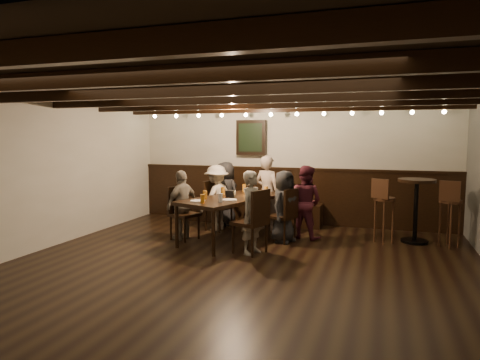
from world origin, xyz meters
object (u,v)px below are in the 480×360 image
(person_bench_left, at_px, (226,194))
(person_right_far, at_px, (252,212))
(person_right_near, at_px, (284,206))
(person_left_far, at_px, (182,205))
(high_top_table, at_px, (416,201))
(bar_stool_left, at_px, (384,219))
(dining_table, at_px, (232,201))
(chair_right_near, at_px, (282,225))
(person_left_near, at_px, (217,198))
(chair_right_far, at_px, (251,234))
(bar_stool_right, at_px, (449,222))
(chair_left_far, at_px, (184,223))
(person_bench_centre, at_px, (267,193))
(chair_left_near, at_px, (218,215))
(person_bench_right, at_px, (305,202))

(person_bench_left, xyz_separation_m, person_right_far, (1.11, -1.82, -0.00))
(person_right_near, bearing_deg, person_left_far, 120.96)
(high_top_table, relative_size, bar_stool_left, 0.99)
(person_left_far, bearing_deg, bar_stool_left, 123.10)
(person_bench_left, height_order, bar_stool_left, person_bench_left)
(dining_table, xyz_separation_m, chair_right_near, (0.83, 0.19, -0.41))
(person_left_near, distance_m, bar_stool_left, 3.02)
(dining_table, xyz_separation_m, person_right_near, (0.86, 0.18, -0.08))
(chair_right_far, bearing_deg, person_left_near, 58.54)
(high_top_table, xyz_separation_m, bar_stool_right, (0.50, -0.16, -0.30))
(chair_left_far, height_order, high_top_table, high_top_table)
(dining_table, bearing_deg, person_bench_centre, 90.00)
(chair_left_near, height_order, person_right_near, person_right_near)
(person_bench_centre, distance_m, high_top_table, 2.61)
(person_bench_left, height_order, person_right_far, person_bench_left)
(chair_left_far, bearing_deg, chair_left_near, -179.97)
(dining_table, bearing_deg, person_right_near, 30.96)
(person_right_near, xyz_separation_m, high_top_table, (2.10, 0.67, 0.10))
(dining_table, height_order, person_bench_centre, person_bench_centre)
(chair_right_near, height_order, person_right_far, person_right_far)
(person_bench_left, bearing_deg, bar_stool_left, -170.33)
(person_bench_centre, distance_m, person_bench_right, 0.92)
(person_left_far, bearing_deg, person_right_near, 120.96)
(chair_left_near, height_order, person_bench_left, person_bench_left)
(person_bench_right, height_order, person_left_near, person_bench_right)
(dining_table, xyz_separation_m, person_bench_centre, (0.35, 0.99, 0.02))
(person_bench_centre, bearing_deg, person_left_near, 38.66)
(person_bench_centre, bearing_deg, chair_left_far, 64.38)
(person_left_far, xyz_separation_m, high_top_table, (3.81, 1.02, 0.10))
(chair_right_near, distance_m, high_top_table, 2.27)
(chair_right_far, distance_m, person_left_far, 1.50)
(chair_left_near, relative_size, bar_stool_right, 0.86)
(person_right_near, distance_m, bar_stool_left, 1.67)
(person_bench_right, height_order, person_right_far, person_bench_right)
(person_left_far, distance_m, person_right_far, 1.50)
(person_bench_centre, bearing_deg, person_left_far, 63.43)
(dining_table, bearing_deg, chair_right_near, 32.03)
(person_bench_centre, relative_size, person_bench_right, 1.11)
(person_bench_centre, height_order, bar_stool_left, person_bench_centre)
(person_right_far, bearing_deg, high_top_table, -38.44)
(chair_right_near, distance_m, person_bench_left, 1.72)
(chair_right_near, height_order, person_bench_right, person_bench_right)
(chair_left_near, xyz_separation_m, person_bench_left, (-0.02, 0.48, 0.35))
(chair_left_far, distance_m, bar_stool_right, 4.37)
(chair_right_far, bearing_deg, person_bench_right, -7.56)
(chair_right_far, distance_m, person_right_near, 0.95)
(bar_stool_left, height_order, bar_stool_right, same)
(person_bench_centre, height_order, person_right_near, person_bench_centre)
(chair_left_far, relative_size, chair_right_near, 1.00)
(person_left_far, height_order, high_top_table, person_left_far)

